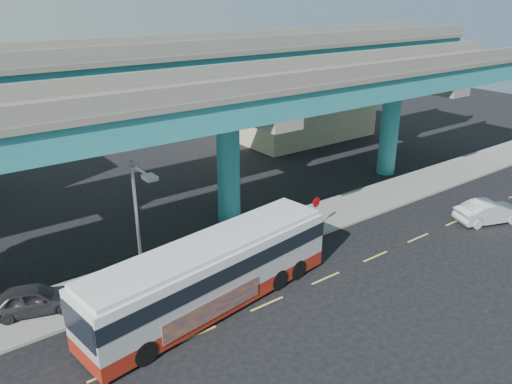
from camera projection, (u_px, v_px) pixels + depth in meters
ground at (322, 276)px, 27.06m from camera, size 120.00×120.00×0.00m
sidewalk at (261, 238)px, 31.13m from camera, size 70.00×4.00×0.15m
lane_markings at (326, 278)px, 26.84m from camera, size 58.00×0.12×0.01m
viaduct at (226, 84)px, 30.46m from camera, size 52.00×12.40×11.70m
building_beige at (297, 102)px, 52.87m from camera, size 14.00×10.23×7.00m
transit_bus at (212, 271)px, 23.87m from camera, size 13.71×4.71×3.46m
sedan at (489, 212)px, 33.15m from camera, size 4.58×5.64×1.52m
parked_car at (33, 299)px, 23.54m from camera, size 4.06×5.06×1.39m
street_lamp at (141, 213)px, 23.14m from camera, size 0.50×2.33×7.03m
stop_sign at (316, 207)px, 31.39m from camera, size 0.68×0.10×2.27m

